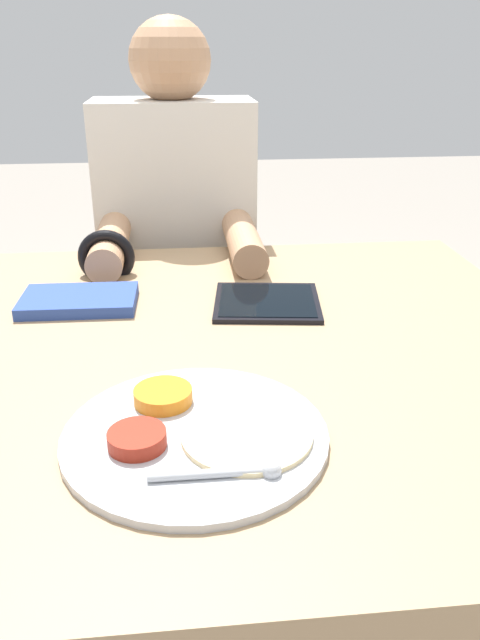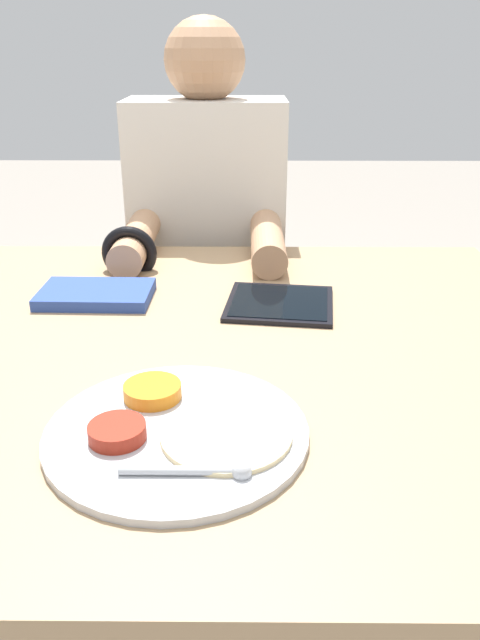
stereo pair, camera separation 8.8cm
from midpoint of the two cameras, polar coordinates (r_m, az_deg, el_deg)
dining_table at (r=1.16m, az=-1.44°, el=-19.22°), size 1.18×0.99×0.75m
thali_tray at (r=0.73m, az=-2.07°, el=-10.08°), size 0.31×0.31×0.03m
red_notebook at (r=1.12m, az=-10.87°, el=2.22°), size 0.20×0.13×0.02m
tablet_device at (r=1.08m, az=5.97°, el=1.48°), size 0.20×0.19×0.01m
person_diner at (r=1.60m, az=-1.27°, el=2.44°), size 0.38×0.49×1.22m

